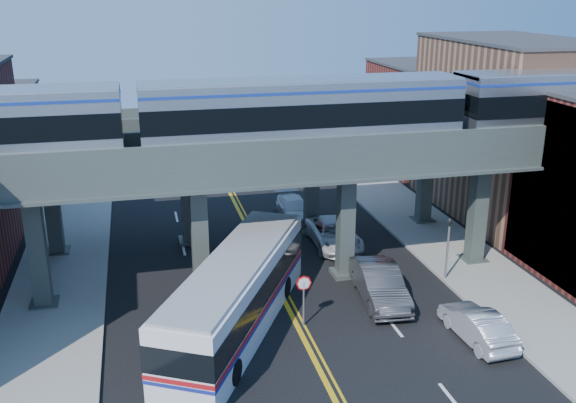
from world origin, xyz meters
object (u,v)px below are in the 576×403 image
object	(u,v)px
traffic_signal	(448,242)
car_lane_c	(334,234)
car_lane_d	(294,209)
stop_sign	(304,293)
car_lane_a	(382,287)
transit_bus	(237,295)
car_lane_b	(380,284)
transit_train	(303,112)
car_parked_curb	(477,325)

from	to	relation	value
traffic_signal	car_lane_c	size ratio (longest dim) A/B	0.72
car_lane_d	stop_sign	bearing A→B (deg)	-101.74
traffic_signal	car_lane_a	bearing A→B (deg)	-162.00
stop_sign	transit_bus	bearing A→B (deg)	171.48
transit_bus	car_lane_c	distance (m)	11.63
stop_sign	car_lane_d	size ratio (longest dim) A/B	0.52
transit_bus	traffic_signal	bearing A→B (deg)	-49.75
transit_bus	car_lane_b	distance (m)	7.73
traffic_signal	car_lane_c	bearing A→B (deg)	125.51
car_lane_b	transit_train	bearing A→B (deg)	139.49
stop_sign	transit_bus	size ratio (longest dim) A/B	0.20
car_lane_d	car_parked_curb	world-z (taller)	car_parked_curb
traffic_signal	car_lane_d	xyz separation A→B (m)	(-5.67, 11.67, -1.57)
traffic_signal	transit_bus	distance (m)	12.29
transit_train	car_lane_b	distance (m)	9.68
car_lane_d	car_parked_curb	bearing A→B (deg)	-76.14
transit_train	car_parked_curb	world-z (taller)	transit_train
transit_train	traffic_signal	world-z (taller)	transit_train
stop_sign	traffic_signal	bearing A→B (deg)	18.63
car_lane_b	car_lane_c	xyz separation A→B (m)	(-0.06, 7.66, -0.14)
car_lane_c	car_parked_curb	xyz separation A→B (m)	(2.97, -12.38, -0.03)
stop_sign	car_lane_d	world-z (taller)	stop_sign
traffic_signal	car_lane_a	xyz separation A→B (m)	(-4.27, -1.39, -1.54)
transit_train	traffic_signal	bearing A→B (deg)	-14.62
car_lane_a	car_parked_curb	size ratio (longest dim) A/B	0.97
transit_bus	car_parked_curb	bearing A→B (deg)	-80.43
car_lane_d	car_parked_curb	distance (m)	18.26
car_lane_c	transit_bus	bearing A→B (deg)	-129.18
car_lane_b	car_lane_d	xyz separation A→B (m)	(-1.25, 13.05, -0.20)
traffic_signal	car_lane_d	size ratio (longest dim) A/B	0.81
car_lane_c	car_parked_curb	size ratio (longest dim) A/B	1.24
traffic_signal	stop_sign	bearing A→B (deg)	-161.37
car_parked_curb	transit_bus	bearing A→B (deg)	-21.46
transit_train	transit_bus	size ratio (longest dim) A/B	3.83
stop_sign	car_lane_b	world-z (taller)	stop_sign
stop_sign	car_lane_c	bearing A→B (deg)	64.51
car_lane_b	car_lane_c	bearing A→B (deg)	96.07
car_lane_c	stop_sign	bearing A→B (deg)	-114.13
car_lane_a	traffic_signal	bearing A→B (deg)	23.61
stop_sign	car_lane_b	distance (m)	4.84
stop_sign	car_parked_curb	distance (m)	8.08
transit_train	stop_sign	world-z (taller)	transit_train
stop_sign	car_lane_d	bearing A→B (deg)	77.59
stop_sign	transit_bus	xyz separation A→B (m)	(-3.11, 0.47, 0.02)
transit_bus	car_lane_c	size ratio (longest dim) A/B	2.33
stop_sign	car_lane_d	distance (m)	15.06
transit_train	car_lane_a	world-z (taller)	transit_train
transit_bus	car_lane_c	bearing A→B (deg)	-12.20
traffic_signal	car_lane_b	bearing A→B (deg)	-162.64
stop_sign	transit_bus	world-z (taller)	transit_bus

